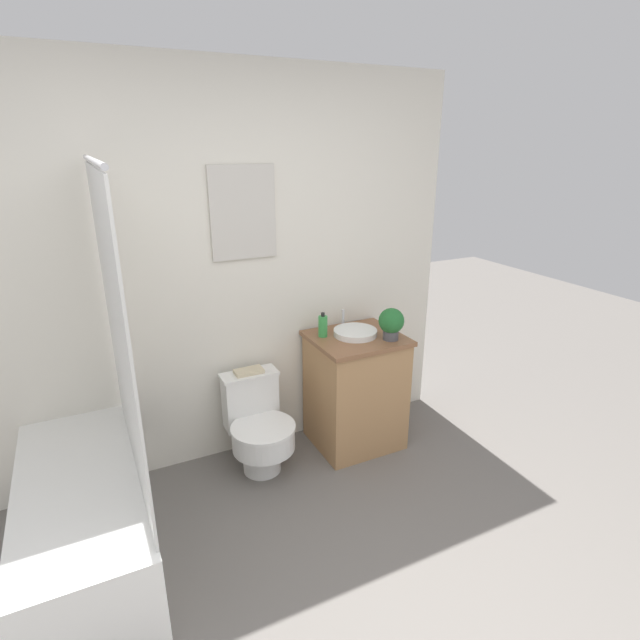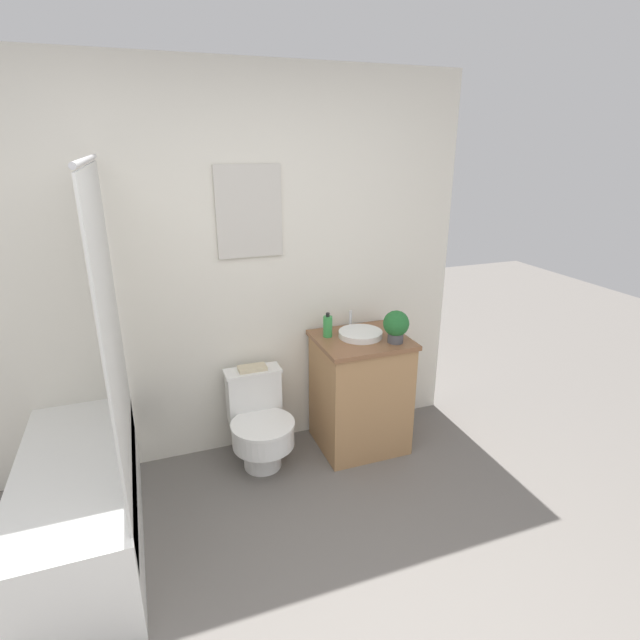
# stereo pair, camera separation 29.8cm
# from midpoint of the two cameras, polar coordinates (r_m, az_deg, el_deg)

# --- Properties ---
(wall_back) EXTENTS (3.35, 0.07, 2.50)m
(wall_back) POSITION_cam_midpoint_polar(r_m,az_deg,el_deg) (3.21, -14.78, 4.84)
(wall_back) COLOR silver
(wall_back) RESTS_ON ground_plane
(shower_area) EXTENTS (0.57, 1.36, 1.98)m
(shower_area) POSITION_cam_midpoint_polar(r_m,az_deg,el_deg) (2.93, -27.90, -19.17)
(shower_area) COLOR white
(shower_area) RESTS_ON ground_plane
(toilet) EXTENTS (0.41, 0.52, 0.62)m
(toilet) POSITION_cam_midpoint_polar(r_m,az_deg,el_deg) (3.35, -9.65, -12.06)
(toilet) COLOR white
(toilet) RESTS_ON ground_plane
(vanity) EXTENTS (0.60, 0.54, 0.81)m
(vanity) POSITION_cam_midpoint_polar(r_m,az_deg,el_deg) (3.51, 1.61, -8.08)
(vanity) COLOR #AD7F51
(vanity) RESTS_ON ground_plane
(sink) EXTENTS (0.29, 0.33, 0.13)m
(sink) POSITION_cam_midpoint_polar(r_m,az_deg,el_deg) (3.35, 1.50, -1.46)
(sink) COLOR white
(sink) RESTS_ON vanity
(soap_bottle) EXTENTS (0.06, 0.06, 0.17)m
(soap_bottle) POSITION_cam_midpoint_polar(r_m,az_deg,el_deg) (3.31, -2.24, -0.74)
(soap_bottle) COLOR green
(soap_bottle) RESTS_ON vanity
(potted_plant) EXTENTS (0.17, 0.17, 0.21)m
(potted_plant) POSITION_cam_midpoint_polar(r_m,az_deg,el_deg) (3.26, 5.58, -0.33)
(potted_plant) COLOR #4C4C51
(potted_plant) RESTS_ON vanity
(book_on_tank) EXTENTS (0.18, 0.10, 0.02)m
(book_on_tank) POSITION_cam_midpoint_polar(r_m,az_deg,el_deg) (3.31, -10.71, -5.83)
(book_on_tank) COLOR beige
(book_on_tank) RESTS_ON toilet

